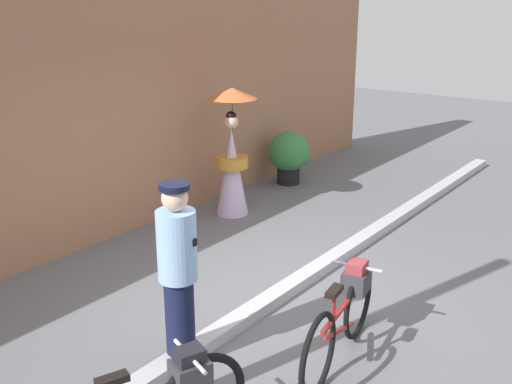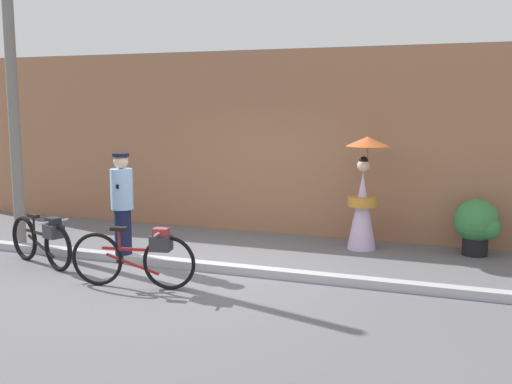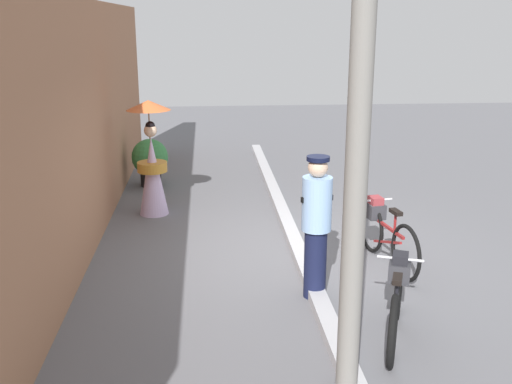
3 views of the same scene
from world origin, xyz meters
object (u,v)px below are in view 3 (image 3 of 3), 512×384
object	(u,v)px
bicycle_near_officer	(397,299)
potted_plant_by_door	(151,160)
utility_pole	(359,123)
person_with_parasol	(152,161)
bicycle_far_side	(385,231)
person_officer	(316,224)

from	to	relation	value
bicycle_near_officer	potted_plant_by_door	bearing A→B (deg)	25.89
bicycle_near_officer	utility_pole	distance (m)	2.40
person_with_parasol	utility_pole	xyz separation A→B (m)	(-5.40, -2.01, 1.49)
utility_pole	person_with_parasol	bearing A→B (deg)	20.46
bicycle_far_side	potted_plant_by_door	size ratio (longest dim) A/B	1.86
bicycle_near_officer	person_officer	size ratio (longest dim) A/B	0.94
bicycle_far_side	person_with_parasol	distance (m)	4.03
person_officer	utility_pole	bearing A→B (deg)	177.00
person_officer	person_with_parasol	distance (m)	3.94
bicycle_far_side	utility_pole	distance (m)	3.80
bicycle_near_officer	person_with_parasol	size ratio (longest dim) A/B	0.83
bicycle_near_officer	person_with_parasol	world-z (taller)	person_with_parasol
person_officer	utility_pole	size ratio (longest dim) A/B	0.35
person_with_parasol	potted_plant_by_door	xyz separation A→B (m)	(1.82, 0.19, -0.39)
bicycle_far_side	potted_plant_by_door	bearing A→B (deg)	39.16
potted_plant_by_door	utility_pole	world-z (taller)	utility_pole
person_with_parasol	potted_plant_by_door	size ratio (longest dim) A/B	2.05
utility_pole	bicycle_near_officer	bearing A→B (deg)	-34.78
bicycle_far_side	person_with_parasol	world-z (taller)	person_with_parasol
bicycle_near_officer	person_with_parasol	distance (m)	5.14
bicycle_far_side	potted_plant_by_door	world-z (taller)	potted_plant_by_door
person_officer	potted_plant_by_door	distance (m)	5.64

